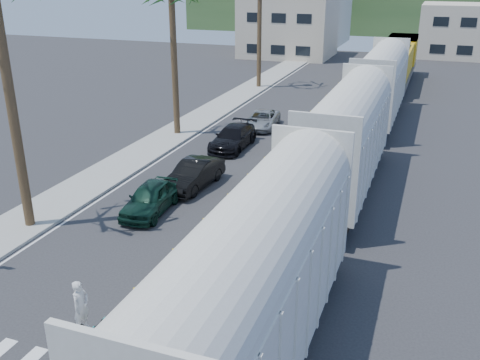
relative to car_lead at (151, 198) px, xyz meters
name	(u,v)px	position (x,y,z in m)	size (l,w,h in m)	color
ground	(104,343)	(3.50, -9.44, -0.75)	(140.00, 140.00, 0.00)	#28282B
sidewalk	(192,123)	(-5.00, 15.56, -0.68)	(3.00, 90.00, 0.15)	gray
rails	(373,130)	(8.50, 18.56, -0.72)	(1.56, 100.00, 0.06)	black
median	(278,154)	(3.50, 10.52, -0.66)	(0.45, 60.00, 0.85)	gray
lane_markings	(270,132)	(1.35, 15.56, -0.75)	(9.42, 90.00, 0.01)	silver
freight_train	(363,114)	(8.50, 11.71, 2.16)	(3.00, 60.94, 5.85)	beige
buildings	(335,19)	(-2.92, 62.22, 3.61)	(38.00, 27.00, 10.00)	beige
car_lead	(151,198)	(0.00, 0.00, 0.00)	(2.11, 4.53, 1.50)	#0F2F22
car_second	(194,174)	(0.64, 3.71, 0.01)	(1.99, 4.71, 1.51)	black
car_third	(233,137)	(0.15, 11.00, -0.01)	(2.08, 5.10, 1.48)	black
car_rear	(262,119)	(0.45, 16.46, -0.11)	(2.56, 4.79, 1.28)	#A1A4A6
cyclist	(85,325)	(3.03, -9.67, -0.01)	(0.97, 2.03, 2.31)	#9EA0A5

